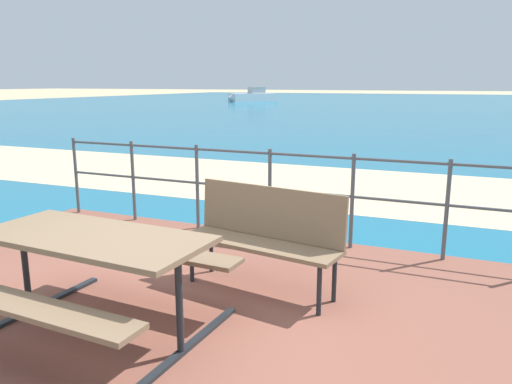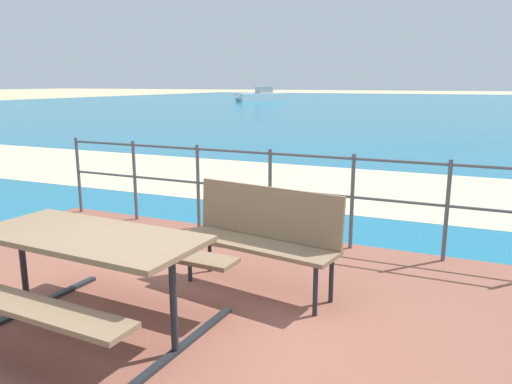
{
  "view_description": "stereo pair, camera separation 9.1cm",
  "coord_description": "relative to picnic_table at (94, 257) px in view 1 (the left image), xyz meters",
  "views": [
    {
      "loc": [
        2.12,
        -2.88,
        1.88
      ],
      "look_at": [
        -0.09,
        2.26,
        0.65
      ],
      "focal_mm": 34.9,
      "sensor_mm": 36.0,
      "label": 1
    },
    {
      "loc": [
        2.21,
        -2.85,
        1.88
      ],
      "look_at": [
        -0.09,
        2.26,
        0.65
      ],
      "focal_mm": 34.9,
      "sensor_mm": 36.0,
      "label": 2
    }
  ],
  "objects": [
    {
      "name": "railing_fence",
      "position": [
        0.3,
        2.67,
        0.07
      ],
      "size": [
        5.94,
        0.04,
        1.07
      ],
      "color": "#4C5156",
      "rests_on": "patio_paving"
    },
    {
      "name": "park_bench",
      "position": [
        0.83,
        1.25,
        -0.05
      ],
      "size": [
        1.5,
        0.63,
        0.92
      ],
      "rotation": [
        0.0,
        0.0,
        -0.15
      ],
      "color": "#7A6047",
      "rests_on": "patio_paving"
    },
    {
      "name": "ground_plane",
      "position": [
        0.3,
        0.22,
        -0.65
      ],
      "size": [
        240.0,
        240.0,
        0.0
      ],
      "primitive_type": "plane",
      "color": "tan"
    },
    {
      "name": "picnic_table",
      "position": [
        0.0,
        0.0,
        0.0
      ],
      "size": [
        1.77,
        1.53,
        0.76
      ],
      "rotation": [
        0.0,
        0.0,
        -0.04
      ],
      "color": "#7A6047",
      "rests_on": "patio_paving"
    },
    {
      "name": "beach_strip",
      "position": [
        0.3,
        6.23,
        -0.64
      ],
      "size": [
        54.05,
        4.7,
        0.01
      ],
      "primitive_type": "cube",
      "rotation": [
        0.0,
        0.0,
        0.01
      ],
      "color": "beige",
      "rests_on": "ground"
    },
    {
      "name": "patio_paving",
      "position": [
        0.3,
        0.22,
        -0.62
      ],
      "size": [
        6.4,
        5.2,
        0.06
      ],
      "primitive_type": "cube",
      "color": "brown",
      "rests_on": "ground"
    },
    {
      "name": "sea_water",
      "position": [
        0.3,
        40.22,
        -0.64
      ],
      "size": [
        90.0,
        90.0,
        0.01
      ],
      "primitive_type": "cube",
      "color": "#196B8E",
      "rests_on": "ground"
    },
    {
      "name": "boat_near",
      "position": [
        -17.97,
        43.89,
        -0.14
      ],
      "size": [
        3.92,
        5.3,
        1.43
      ],
      "rotation": [
        0.0,
        0.0,
        4.14
      ],
      "color": "silver",
      "rests_on": "sea_water"
    }
  ]
}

